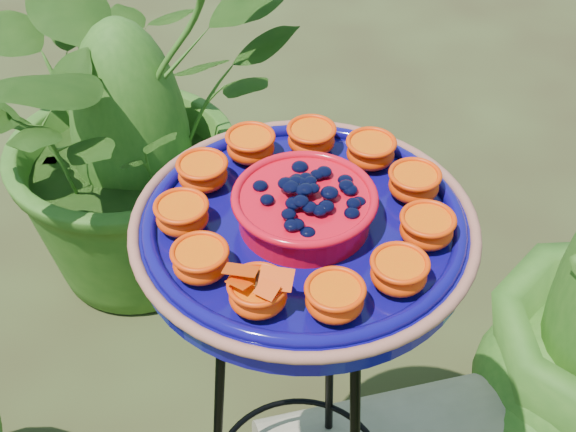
% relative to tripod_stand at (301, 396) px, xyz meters
% --- Properties ---
extents(tripod_stand, '(0.32, 0.34, 0.83)m').
position_rel_tripod_stand_xyz_m(tripod_stand, '(0.00, 0.00, 0.00)').
color(tripod_stand, black).
rests_on(tripod_stand, ground).
extents(feeder_dish, '(0.45, 0.45, 0.10)m').
position_rel_tripod_stand_xyz_m(feeder_dish, '(-0.00, -0.00, 0.37)').
color(feeder_dish, '#0C085F').
rests_on(feeder_dish, tripod_stand).
extents(shrub_back_left, '(1.10, 1.12, 0.95)m').
position_rel_tripod_stand_xyz_m(shrub_back_left, '(-0.65, 0.67, -0.03)').
color(shrub_back_left, '#285416').
rests_on(shrub_back_left, ground).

